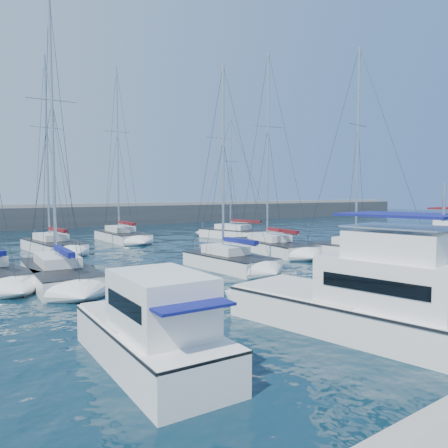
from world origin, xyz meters
TOP-DOWN VIEW (x-y plane):
  - ground at (0.00, 0.00)m, footprint 220.00×220.00m
  - breakwater at (0.00, 52.00)m, footprint 160.00×6.00m
  - motor_yacht_port_outer at (-11.00, -3.47)m, footprint 2.91×6.75m
  - motor_yacht_port_inner at (-3.47, -5.36)m, footprint 4.97×9.98m
  - sailboat_mid_b at (-9.84, 10.20)m, footprint 3.79×8.88m
  - sailboat_mid_c at (0.47, 8.28)m, footprint 3.19×6.82m
  - sailboat_mid_d at (8.26, 12.60)m, footprint 4.62×9.35m
  - sailboat_mid_e at (11.83, 6.05)m, footprint 4.23×8.87m
  - sailboat_back_a at (-6.56, 23.99)m, footprint 3.62×8.24m
  - sailboat_back_b at (1.55, 28.42)m, footprint 3.50×8.77m
  - sailboat_back_c at (12.93, 23.64)m, footprint 4.97×9.05m

SIDE VIEW (x-z plane):
  - ground at x=0.00m, z-range 0.00..0.00m
  - sailboat_back_c at x=12.93m, z-range -6.28..7.29m
  - sailboat_mid_c at x=0.47m, z-range -6.29..7.35m
  - sailboat_mid_b at x=-9.84m, z-range -7.59..8.66m
  - sailboat_mid_d at x=8.26m, z-range -7.98..9.05m
  - sailboat_mid_e at x=11.83m, z-range -7.65..8.73m
  - sailboat_back_a at x=-6.56m, z-range -7.93..9.03m
  - sailboat_back_b at x=1.55m, z-range -8.63..9.74m
  - motor_yacht_port_outer at x=-11.00m, z-range -0.66..2.54m
  - breakwater at x=0.00m, z-range -1.17..3.28m
  - motor_yacht_port_inner at x=-3.47m, z-range -1.21..3.48m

